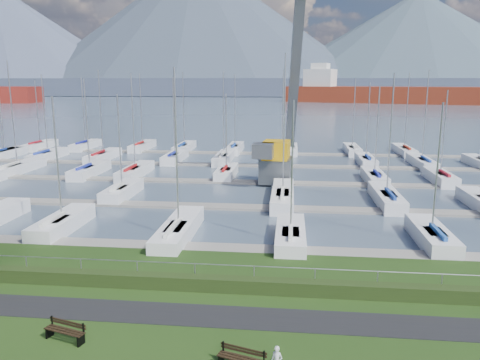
# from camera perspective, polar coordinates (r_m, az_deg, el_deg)

# --- Properties ---
(path) EXTENTS (160.00, 2.00, 0.04)m
(path) POSITION_cam_1_polar(r_m,az_deg,el_deg) (21.65, -4.44, -16.15)
(path) COLOR black
(path) RESTS_ON grass
(water) EXTENTS (800.00, 540.00, 0.20)m
(water) POSITION_cam_1_polar(r_m,az_deg,el_deg) (281.97, 5.50, 9.78)
(water) COLOR #49586B
(hedge) EXTENTS (80.00, 0.70, 0.70)m
(hedge) POSITION_cam_1_polar(r_m,az_deg,el_deg) (23.79, -3.28, -12.51)
(hedge) COLOR #233313
(hedge) RESTS_ON grass
(fence) EXTENTS (80.00, 0.04, 0.04)m
(fence) POSITION_cam_1_polar(r_m,az_deg,el_deg) (23.82, -3.15, -10.25)
(fence) COLOR #919398
(fence) RESTS_ON grass
(foothill) EXTENTS (900.00, 80.00, 12.00)m
(foothill) POSITION_cam_1_polar(r_m,az_deg,el_deg) (351.79, 5.68, 11.24)
(foothill) COLOR #40495D
(foothill) RESTS_ON water
(mountains) EXTENTS (1190.00, 360.00, 115.00)m
(mountains) POSITION_cam_1_polar(r_m,az_deg,el_deg) (427.94, 6.93, 16.79)
(mountains) COLOR #3E485B
(mountains) RESTS_ON water
(docks) EXTENTS (90.00, 41.60, 0.25)m
(docks) POSITION_cam_1_polar(r_m,az_deg,el_deg) (49.01, 1.76, -0.30)
(docks) COLOR slate
(docks) RESTS_ON water
(bench_left) EXTENTS (1.85, 0.91, 0.85)m
(bench_left) POSITION_cam_1_polar(r_m,az_deg,el_deg) (20.84, -20.51, -16.84)
(bench_left) COLOR black
(bench_left) RESTS_ON grass
(bench_right) EXTENTS (1.84, 0.93, 0.85)m
(bench_right) POSITION_cam_1_polar(r_m,az_deg,el_deg) (18.00, 0.23, -20.95)
(bench_right) COLOR black
(bench_right) RESTS_ON grass
(person) EXTENTS (0.49, 0.41, 1.16)m
(person) POSITION_cam_1_polar(r_m,az_deg,el_deg) (17.79, 4.51, -20.80)
(person) COLOR silver
(person) RESTS_ON grass
(crane) EXTENTS (5.10, 13.31, 22.35)m
(crane) POSITION_cam_1_polar(r_m,az_deg,el_deg) (48.99, 5.06, 6.22)
(crane) COLOR #585C60
(crane) RESTS_ON water
(cargo_ship_mid) EXTENTS (105.84, 49.77, 21.50)m
(cargo_ship_mid) POSITION_cam_1_polar(r_m,az_deg,el_deg) (240.87, 17.28, 9.86)
(cargo_ship_mid) COLOR maroon
(cargo_ship_mid) RESTS_ON water
(sailboat_fleet) EXTENTS (75.39, 49.40, 13.12)m
(sailboat_fleet) POSITION_cam_1_polar(r_m,az_deg,el_deg) (51.38, -0.69, 6.57)
(sailboat_fleet) COLOR silver
(sailboat_fleet) RESTS_ON water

